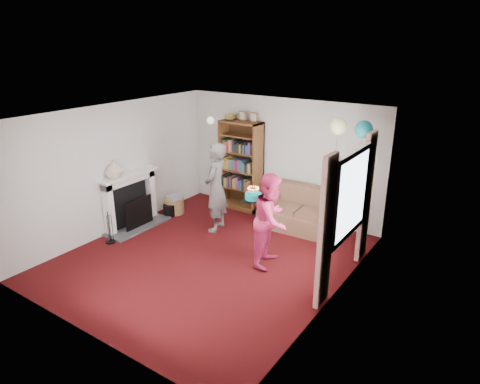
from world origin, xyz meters
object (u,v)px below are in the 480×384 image
Objects in this scene: person_magenta at (271,220)px; birthday_cake at (253,196)px; sofa at (302,213)px; person_striped at (216,188)px; bookcase at (242,166)px.

birthday_cake is at bearing 68.01° from person_magenta.
sofa is 0.99× the size of person_magenta.
sofa is at bearing 111.44° from person_striped.
sofa is 0.90× the size of person_striped.
sofa is (1.63, -0.24, -0.64)m from bookcase.
bookcase reaches higher than person_magenta.
person_striped is 5.21× the size of birthday_cake.
sofa is at bearing 81.90° from birthday_cake.
person_striped is at bearing -78.84° from bookcase.
person_magenta is at bearing -45.14° from bookcase.
person_magenta is (1.83, -1.84, -0.17)m from bookcase.
bookcase is 1.23× the size of person_striped.
person_striped is at bearing -145.25° from sofa.
birthday_cake is at bearing 52.20° from person_striped.
bookcase reaches higher than sofa.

